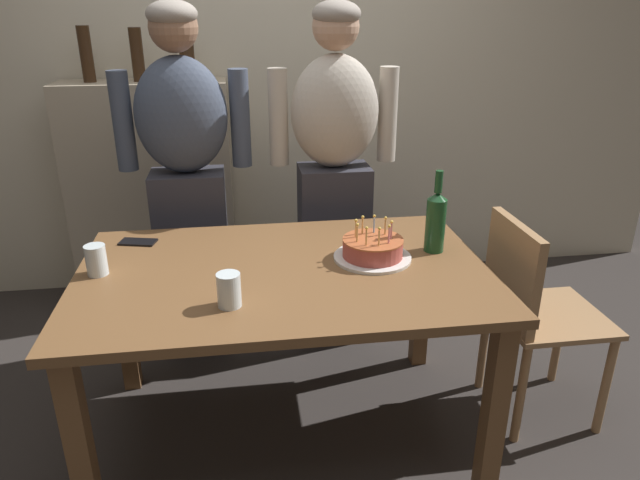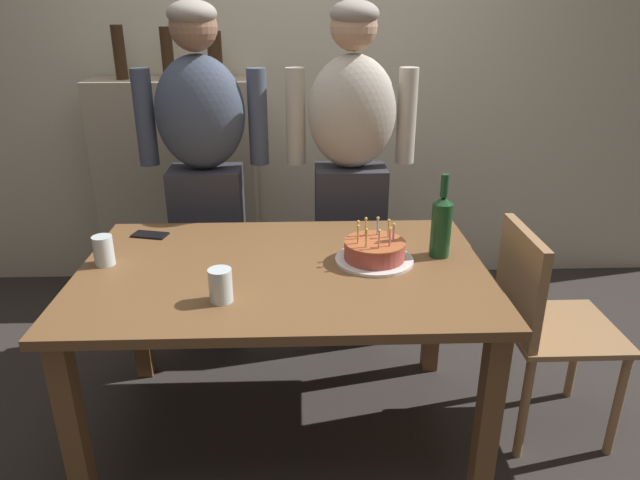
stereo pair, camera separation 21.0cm
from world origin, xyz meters
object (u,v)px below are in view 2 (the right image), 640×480
cell_phone (150,235)px  person_woman_cardigan (351,176)px  water_glass_far (221,285)px  person_man_bearded (205,178)px  water_glass_near (104,250)px  dining_chair (540,316)px  birthday_cake (374,252)px  wine_bottle (441,225)px

cell_phone → person_woman_cardigan: person_woman_cardigan is taller
water_glass_far → person_man_bearded: 1.01m
water_glass_near → water_glass_far: bearing=-33.0°
water_glass_far → person_man_bearded: person_man_bearded is taller
water_glass_near → dining_chair: size_ratio=0.13×
cell_phone → person_woman_cardigan: 0.97m
person_woman_cardigan → cell_phone: bearing=24.6°
birthday_cake → dining_chair: (0.65, -0.05, -0.26)m
water_glass_far → wine_bottle: wine_bottle is taller
water_glass_far → dining_chair: size_ratio=0.13×
wine_bottle → person_man_bearded: (-0.98, 0.65, 0.01)m
birthday_cake → person_man_bearded: (-0.73, 0.69, 0.10)m
wine_bottle → person_man_bearded: person_man_bearded is taller
wine_bottle → person_man_bearded: bearing=146.5°
person_man_bearded → water_glass_near: bearing=67.8°
water_glass_near → water_glass_far: water_glass_far is taller
person_woman_cardigan → person_man_bearded: bearing=0.0°
person_woman_cardigan → dining_chair: (0.68, -0.74, -0.36)m
wine_bottle → cell_phone: 1.20m
birthday_cake → dining_chair: birthday_cake is taller
cell_phone → dining_chair: (1.56, -0.34, -0.23)m
person_man_bearded → person_woman_cardigan: 0.70m
cell_phone → dining_chair: dining_chair is taller
cell_phone → dining_chair: size_ratio=0.17×
birthday_cake → water_glass_near: birthday_cake is taller
water_glass_near → person_woman_cardigan: bearing=35.1°
wine_bottle → dining_chair: (0.39, -0.09, -0.35)m
person_man_bearded → dining_chair: person_man_bearded is taller
cell_phone → water_glass_far: bearing=-43.6°
water_glass_near → person_man_bearded: 0.74m
person_man_bearded → person_woman_cardigan: same height
person_man_bearded → cell_phone: bearing=65.8°
birthday_cake → cell_phone: 0.95m
water_glass_near → person_woman_cardigan: 1.19m
person_man_bearded → person_woman_cardigan: (0.70, 0.00, 0.00)m
dining_chair → birthday_cake: bearing=85.6°
person_man_bearded → dining_chair: 1.61m
water_glass_near → water_glass_far: (0.47, -0.30, 0.00)m
water_glass_far → person_woman_cardigan: bearing=62.9°
water_glass_far → person_woman_cardigan: (0.51, 0.99, 0.08)m
person_man_bearded → dining_chair: (1.38, -0.74, -0.36)m
cell_phone → person_man_bearded: size_ratio=0.09×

